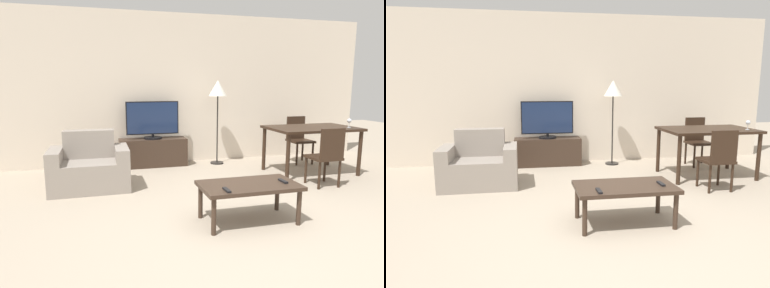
{
  "view_description": "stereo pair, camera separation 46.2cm",
  "coord_description": "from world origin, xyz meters",
  "views": [
    {
      "loc": [
        -1.42,
        -2.61,
        1.46
      ],
      "look_at": [
        -0.22,
        1.79,
        0.65
      ],
      "focal_mm": 32.0,
      "sensor_mm": 36.0,
      "label": 1
    },
    {
      "loc": [
        -0.97,
        -2.7,
        1.46
      ],
      "look_at": [
        -0.22,
        1.79,
        0.65
      ],
      "focal_mm": 32.0,
      "sensor_mm": 36.0,
      "label": 2
    }
  ],
  "objects": [
    {
      "name": "ground_plane",
      "position": [
        0.0,
        0.0,
        0.0
      ],
      "size": [
        18.0,
        18.0,
        0.0
      ],
      "primitive_type": "plane",
      "color": "tan"
    },
    {
      "name": "tv_stand",
      "position": [
        -0.52,
        3.36,
        0.25
      ],
      "size": [
        1.18,
        0.38,
        0.49
      ],
      "color": "#38281E",
      "rests_on": "ground_plane"
    },
    {
      "name": "armchair",
      "position": [
        -1.58,
        2.25,
        0.29
      ],
      "size": [
        1.06,
        0.69,
        0.8
      ],
      "color": "gray",
      "rests_on": "ground_plane"
    },
    {
      "name": "wine_glass_left",
      "position": [
        2.43,
        1.98,
        0.86
      ],
      "size": [
        0.07,
        0.07,
        0.15
      ],
      "color": "silver",
      "rests_on": "dining_table"
    },
    {
      "name": "dining_chair_near",
      "position": [
        1.66,
        1.45,
        0.48
      ],
      "size": [
        0.4,
        0.4,
        0.85
      ],
      "color": "black",
      "rests_on": "ground_plane"
    },
    {
      "name": "dining_chair_far",
      "position": [
        2.15,
        2.95,
        0.48
      ],
      "size": [
        0.4,
        0.4,
        0.85
      ],
      "color": "black",
      "rests_on": "ground_plane"
    },
    {
      "name": "wall_back",
      "position": [
        0.0,
        3.62,
        1.35
      ],
      "size": [
        7.56,
        0.06,
        2.7
      ],
      "color": "beige",
      "rests_on": "ground_plane"
    },
    {
      "name": "remote_primary",
      "position": [
        0.45,
        0.55,
        0.43
      ],
      "size": [
        0.04,
        0.15,
        0.02
      ],
      "color": "black",
      "rests_on": "coffee_table"
    },
    {
      "name": "coffee_table",
      "position": [
        0.07,
        0.59,
        0.37
      ],
      "size": [
        1.04,
        0.56,
        0.42
      ],
      "color": "#38281E",
      "rests_on": "ground_plane"
    },
    {
      "name": "dining_table",
      "position": [
        1.9,
        2.2,
        0.68
      ],
      "size": [
        1.4,
        0.88,
        0.76
      ],
      "color": "black",
      "rests_on": "ground_plane"
    },
    {
      "name": "remote_secondary",
      "position": [
        -0.24,
        0.42,
        0.43
      ],
      "size": [
        0.04,
        0.15,
        0.02
      ],
      "color": "black",
      "rests_on": "coffee_table"
    },
    {
      "name": "floor_lamp",
      "position": [
        0.65,
        3.23,
        1.3
      ],
      "size": [
        0.33,
        0.33,
        1.52
      ],
      "color": "black",
      "rests_on": "ground_plane"
    },
    {
      "name": "tv",
      "position": [
        -0.52,
        3.35,
        0.82
      ],
      "size": [
        0.92,
        0.32,
        0.66
      ],
      "color": "black",
      "rests_on": "tv_stand"
    }
  ]
}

